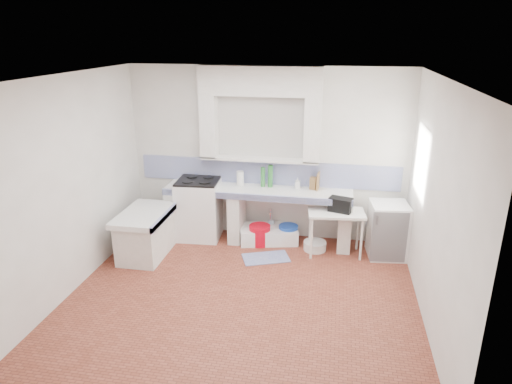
% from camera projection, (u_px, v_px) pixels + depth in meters
% --- Properties ---
extents(floor, '(4.50, 4.50, 0.00)m').
position_uv_depth(floor, '(242.00, 296.00, 5.96)').
color(floor, brown).
rests_on(floor, ground).
extents(ceiling, '(4.50, 4.50, 0.00)m').
position_uv_depth(ceiling, '(240.00, 77.00, 5.03)').
color(ceiling, white).
rests_on(ceiling, ground).
extents(wall_back, '(4.50, 0.00, 4.50)m').
position_uv_depth(wall_back, '(267.00, 154.00, 7.35)').
color(wall_back, white).
rests_on(wall_back, ground).
extents(wall_front, '(4.50, 0.00, 4.50)m').
position_uv_depth(wall_front, '(189.00, 279.00, 3.64)').
color(wall_front, white).
rests_on(wall_front, ground).
extents(wall_left, '(0.00, 4.50, 4.50)m').
position_uv_depth(wall_left, '(72.00, 185.00, 5.88)').
color(wall_left, white).
rests_on(wall_left, ground).
extents(wall_right, '(0.00, 4.50, 4.50)m').
position_uv_depth(wall_right, '(436.00, 208.00, 5.12)').
color(wall_right, white).
rests_on(wall_right, ground).
extents(alcove_mass, '(1.90, 0.25, 0.45)m').
position_uv_depth(alcove_mass, '(260.00, 81.00, 6.86)').
color(alcove_mass, white).
rests_on(alcove_mass, ground).
extents(window_frame, '(0.35, 0.86, 1.06)m').
position_uv_depth(window_frame, '(435.00, 163.00, 6.13)').
color(window_frame, '#331D10').
rests_on(window_frame, ground).
extents(lace_valance, '(0.01, 0.84, 0.24)m').
position_uv_depth(lace_valance, '(427.00, 135.00, 6.03)').
color(lace_valance, white).
rests_on(lace_valance, ground).
extents(counter_slab, '(3.00, 0.60, 0.08)m').
position_uv_depth(counter_slab, '(258.00, 191.00, 7.27)').
color(counter_slab, white).
rests_on(counter_slab, ground).
extents(counter_lip, '(3.00, 0.04, 0.10)m').
position_uv_depth(counter_lip, '(255.00, 197.00, 7.01)').
color(counter_lip, navy).
rests_on(counter_lip, ground).
extents(counter_pier_left, '(0.20, 0.55, 0.82)m').
position_uv_depth(counter_pier_left, '(176.00, 212.00, 7.66)').
color(counter_pier_left, white).
rests_on(counter_pier_left, ground).
extents(counter_pier_mid, '(0.20, 0.55, 0.82)m').
position_uv_depth(counter_pier_mid, '(237.00, 216.00, 7.48)').
color(counter_pier_mid, white).
rests_on(counter_pier_mid, ground).
extents(counter_pier_right, '(0.20, 0.55, 0.82)m').
position_uv_depth(counter_pier_right, '(345.00, 224.00, 7.18)').
color(counter_pier_right, white).
rests_on(counter_pier_right, ground).
extents(peninsula_top, '(0.70, 1.10, 0.08)m').
position_uv_depth(peninsula_top, '(144.00, 215.00, 6.87)').
color(peninsula_top, white).
rests_on(peninsula_top, ground).
extents(peninsula_base, '(0.60, 1.00, 0.62)m').
position_uv_depth(peninsula_base, '(146.00, 236.00, 6.98)').
color(peninsula_base, white).
rests_on(peninsula_base, ground).
extents(peninsula_lip, '(0.04, 1.10, 0.10)m').
position_uv_depth(peninsula_lip, '(165.00, 216.00, 6.81)').
color(peninsula_lip, navy).
rests_on(peninsula_lip, ground).
extents(backsplash, '(4.27, 0.03, 0.40)m').
position_uv_depth(backsplash, '(267.00, 172.00, 7.44)').
color(backsplash, navy).
rests_on(backsplash, ground).
extents(stove, '(0.73, 0.71, 0.97)m').
position_uv_depth(stove, '(199.00, 209.00, 7.56)').
color(stove, white).
rests_on(stove, ground).
extents(sink, '(1.02, 0.69, 0.22)m').
position_uv_depth(sink, '(269.00, 235.00, 7.49)').
color(sink, white).
rests_on(sink, ground).
extents(side_table, '(0.89, 0.56, 0.04)m').
position_uv_depth(side_table, '(335.00, 233.00, 6.98)').
color(side_table, white).
rests_on(side_table, ground).
extents(fridge, '(0.61, 0.61, 0.85)m').
position_uv_depth(fridge, '(388.00, 230.00, 6.92)').
color(fridge, white).
rests_on(fridge, ground).
extents(bucket_red, '(0.44, 0.44, 0.32)m').
position_uv_depth(bucket_red, '(260.00, 235.00, 7.37)').
color(bucket_red, red).
rests_on(bucket_red, ground).
extents(bucket_orange, '(0.27, 0.27, 0.23)m').
position_uv_depth(bucket_orange, '(272.00, 237.00, 7.40)').
color(bucket_orange, '#DA4A00').
rests_on(bucket_orange, ground).
extents(bucket_blue, '(0.36, 0.36, 0.30)m').
position_uv_depth(bucket_blue, '(288.00, 234.00, 7.43)').
color(bucket_blue, '#1946B6').
rests_on(bucket_blue, ground).
extents(basin_white, '(0.37, 0.37, 0.14)m').
position_uv_depth(basin_white, '(315.00, 246.00, 7.20)').
color(basin_white, white).
rests_on(basin_white, ground).
extents(water_bottle_a, '(0.10, 0.10, 0.30)m').
position_uv_depth(water_bottle_a, '(271.00, 229.00, 7.61)').
color(water_bottle_a, silver).
rests_on(water_bottle_a, ground).
extents(water_bottle_b, '(0.10, 0.10, 0.31)m').
position_uv_depth(water_bottle_b, '(272.00, 229.00, 7.61)').
color(water_bottle_b, silver).
rests_on(water_bottle_b, ground).
extents(black_bag, '(0.38, 0.29, 0.21)m').
position_uv_depth(black_bag, '(340.00, 205.00, 6.84)').
color(black_bag, black).
rests_on(black_bag, side_table).
extents(green_bottle_a, '(0.08, 0.08, 0.32)m').
position_uv_depth(green_bottle_a, '(263.00, 177.00, 7.33)').
color(green_bottle_a, '#2C7A32').
rests_on(green_bottle_a, counter_slab).
extents(green_bottle_b, '(0.10, 0.10, 0.36)m').
position_uv_depth(green_bottle_b, '(270.00, 176.00, 7.31)').
color(green_bottle_b, '#2C7A32').
rests_on(green_bottle_b, counter_slab).
extents(knife_block, '(0.12, 0.11, 0.20)m').
position_uv_depth(knife_block, '(313.00, 183.00, 7.21)').
color(knife_block, olive).
rests_on(knife_block, counter_slab).
extents(cutting_board, '(0.04, 0.20, 0.28)m').
position_uv_depth(cutting_board, '(318.00, 181.00, 7.19)').
color(cutting_board, olive).
rests_on(cutting_board, counter_slab).
extents(paper_towel, '(0.12, 0.12, 0.23)m').
position_uv_depth(paper_towel, '(240.00, 178.00, 7.41)').
color(paper_towel, white).
rests_on(paper_towel, counter_slab).
extents(soap_bottle, '(0.09, 0.09, 0.18)m').
position_uv_depth(soap_bottle, '(298.00, 183.00, 7.26)').
color(soap_bottle, white).
rests_on(soap_bottle, counter_slab).
extents(rug, '(0.79, 0.63, 0.01)m').
position_uv_depth(rug, '(266.00, 258.00, 6.95)').
color(rug, navy).
rests_on(rug, ground).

